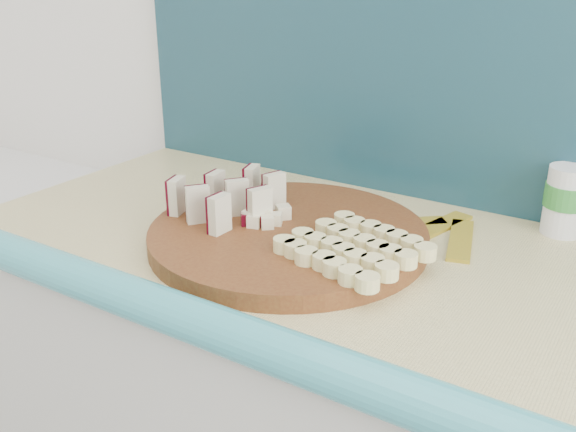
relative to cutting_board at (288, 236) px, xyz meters
The scene contains 6 objects.
cutting_board is the anchor object (origin of this frame).
apple_wedges 0.12m from the cutting_board, behind, with size 0.17×0.19×0.06m.
apple_chunks 0.04m from the cutting_board, 168.62° to the left, with size 0.07×0.07×0.02m.
banana_slices 0.14m from the cutting_board, 13.50° to the right, with size 0.22×0.20×0.02m.
canister 0.46m from the cutting_board, 37.82° to the left, with size 0.07×0.07×0.12m.
banana_peel 0.25m from the cutting_board, 43.62° to the left, with size 0.23×0.20×0.01m.
Camera 1 is at (0.06, 0.67, 1.34)m, focal length 40.00 mm.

